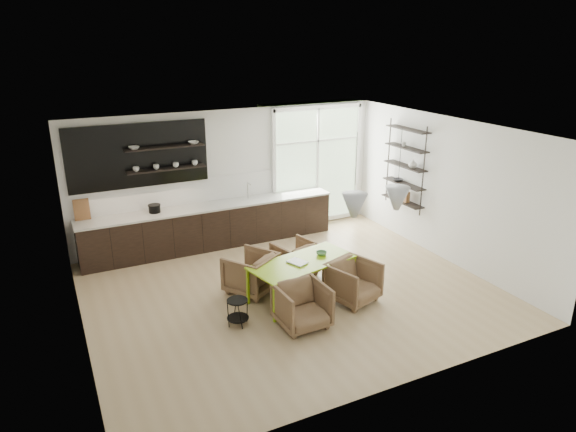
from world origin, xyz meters
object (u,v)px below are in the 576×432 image
object	(u,v)px
armchair_back_right	(295,258)
wire_stool	(238,309)
armchair_front_left	(302,306)
dining_table	(303,264)
armchair_front_right	(353,282)
armchair_back_left	(251,273)

from	to	relation	value
armchair_back_right	wire_stool	bearing A→B (deg)	23.84
armchair_back_right	armchair_front_left	distance (m)	1.87
dining_table	armchair_front_left	xyz separation A→B (m)	(-0.45, -0.85, -0.28)
dining_table	armchair_front_left	bearing A→B (deg)	-129.97
armchair_front_right	wire_stool	distance (m)	2.09
armchair_front_right	dining_table	bearing A→B (deg)	126.49
armchair_back_right	wire_stool	xyz separation A→B (m)	(-1.65, -1.25, -0.05)
armchair_back_left	armchair_front_left	distance (m)	1.47
armchair_back_right	armchair_front_right	bearing A→B (deg)	94.14
wire_stool	armchair_back_left	bearing A→B (deg)	57.39
dining_table	armchair_front_right	size ratio (longest dim) A/B	2.56
armchair_back_left	wire_stool	world-z (taller)	armchair_back_left
armchair_back_right	armchair_front_left	world-z (taller)	armchair_front_left
armchair_back_right	armchair_front_right	distance (m)	1.44
armchair_front_right	wire_stool	bearing A→B (deg)	157.86
armchair_back_left	armchair_front_right	bearing A→B (deg)	110.26
armchair_back_right	dining_table	bearing A→B (deg)	58.16
dining_table	wire_stool	size ratio (longest dim) A/B	4.51
wire_stool	dining_table	bearing A→B (deg)	15.59
armchair_front_right	armchair_front_left	bearing A→B (deg)	177.57
armchair_front_left	armchair_front_right	world-z (taller)	armchair_front_right
dining_table	armchair_front_left	size ratio (longest dim) A/B	2.58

